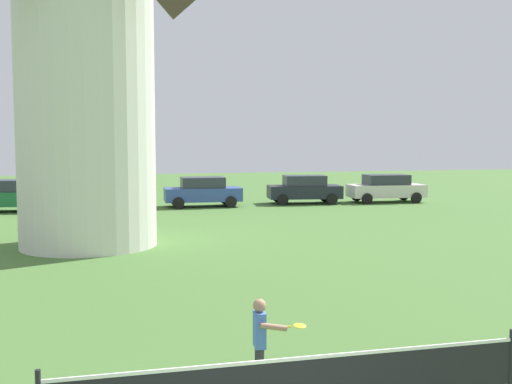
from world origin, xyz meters
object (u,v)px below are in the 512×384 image
at_px(parked_car_mustard, 107,193).
at_px(tennis_net, 298,383).
at_px(parked_car_green, 5,195).
at_px(parked_car_blue, 203,191).
at_px(player_far, 261,337).
at_px(parked_car_cream, 386,188).
at_px(parked_car_black, 304,189).
at_px(windmill, 85,27).

bearing_deg(parked_car_mustard, tennis_net, -85.31).
height_order(parked_car_green, parked_car_blue, same).
distance_m(player_far, parked_car_cream, 26.99).
xyz_separation_m(parked_car_green, parked_car_black, (15.47, 0.18, -0.00)).
height_order(tennis_net, parked_car_mustard, parked_car_mustard).
distance_m(windmill, tennis_net, 15.78).
xyz_separation_m(parked_car_mustard, parked_car_cream, (15.38, -0.36, 0.00)).
distance_m(player_far, parked_car_green, 24.66).
bearing_deg(parked_car_black, tennis_net, -108.57).
relative_size(tennis_net, parked_car_black, 1.37).
bearing_deg(parked_car_mustard, parked_car_cream, -1.33).
bearing_deg(parked_car_green, parked_car_cream, -0.57).
relative_size(windmill, parked_car_mustard, 3.44).
bearing_deg(parked_car_green, windmill, -69.15).
bearing_deg(parked_car_black, parked_car_blue, -177.64).
bearing_deg(parked_car_black, windmill, -134.80).
relative_size(parked_car_black, parked_car_cream, 0.96).
distance_m(windmill, parked_car_black, 17.13).
bearing_deg(parked_car_cream, player_far, -119.55).
xyz_separation_m(player_far, parked_car_blue, (2.86, 23.62, 0.10)).
height_order(tennis_net, parked_car_blue, parked_car_blue).
height_order(tennis_net, parked_car_black, parked_car_black).
relative_size(parked_car_green, parked_car_mustard, 1.05).
bearing_deg(tennis_net, parked_car_blue, 83.57).
bearing_deg(windmill, tennis_net, -79.33).
bearing_deg(parked_car_green, player_far, -73.78).
bearing_deg(parked_car_blue, parked_car_cream, -0.77).
distance_m(windmill, parked_car_green, 13.47).
bearing_deg(parked_car_blue, player_far, -96.91).
bearing_deg(player_far, tennis_net, -89.36).
distance_m(parked_car_black, parked_car_cream, 4.75).
bearing_deg(parked_car_black, parked_car_mustard, -179.89).
xyz_separation_m(windmill, parked_car_blue, (5.51, 11.07, -6.29)).
bearing_deg(windmill, parked_car_blue, 63.53).
relative_size(parked_car_blue, parked_car_black, 0.97).
relative_size(parked_car_blue, parked_car_cream, 0.93).
relative_size(tennis_net, parked_car_mustard, 1.40).
distance_m(tennis_net, parked_car_black, 26.87).
xyz_separation_m(windmill, parked_car_mustard, (0.58, 11.29, -6.29)).
bearing_deg(parked_car_cream, parked_car_green, 179.43).
distance_m(tennis_net, parked_car_blue, 25.40).
relative_size(tennis_net, parked_car_green, 1.33).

